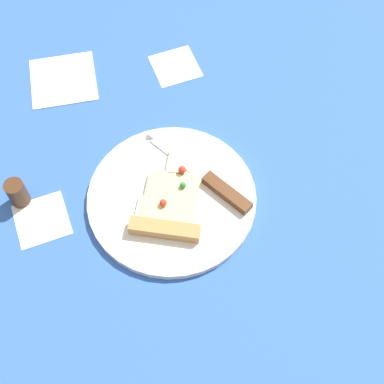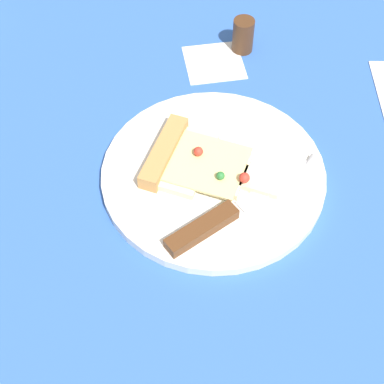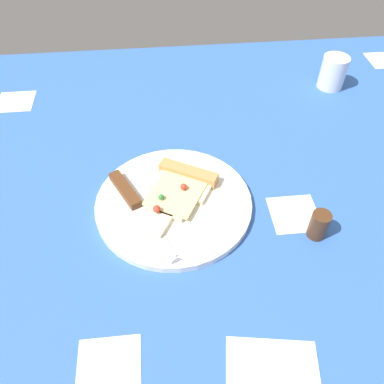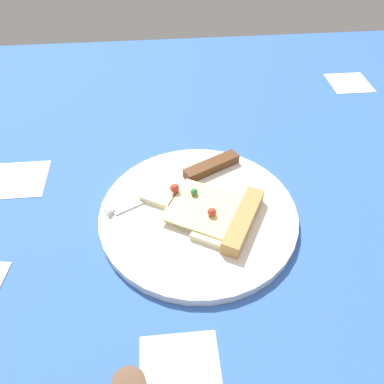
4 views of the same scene
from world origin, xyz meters
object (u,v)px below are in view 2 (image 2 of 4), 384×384
Objects in this scene: pizza_slice at (195,162)px; pepper_shaker at (243,35)px; knife at (231,211)px; plate at (213,175)px.

pepper_shaker is at bearing -176.89° from pizza_slice.
pizza_slice is 8.89cm from knife.
pepper_shaker is at bearing 138.09° from knife.
plate is 5.38× the size of pepper_shaker.
pepper_shaker reaches higher than knife.
plate is at bearing 160.12° from knife.
pepper_shaker reaches higher than plate.
plate is 7.26cm from knife.
pepper_shaker is (32.14, -8.58, 0.74)cm from knife.
pizza_slice is 3.42× the size of pepper_shaker.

